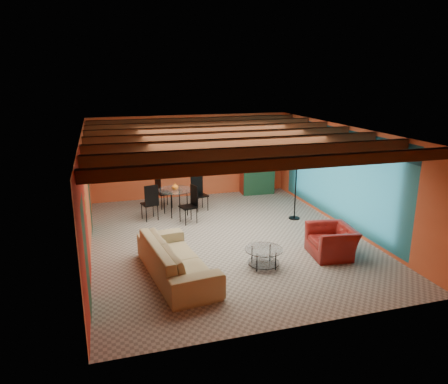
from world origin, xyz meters
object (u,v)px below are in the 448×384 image
object	(u,v)px
armoire	(257,167)
floor_lamp	(296,186)
potted_plant	(257,133)
sofa	(177,259)
coffee_table	(264,257)
armchair	(332,241)
vase	(175,176)
dining_table	(175,197)

from	to	relation	value
armoire	floor_lamp	size ratio (longest dim) A/B	0.95
armoire	potted_plant	distance (m)	1.14
sofa	potted_plant	size ratio (longest dim) A/B	5.92
coffee_table	potted_plant	size ratio (longest dim) A/B	1.83
potted_plant	armchair	bearing A→B (deg)	-92.37
armchair	vase	xyz separation A→B (m)	(-2.86, 3.84, 0.81)
armoire	vase	size ratio (longest dim) A/B	9.36
armchair	coffee_table	size ratio (longest dim) A/B	1.30
armchair	vase	distance (m)	4.85
armoire	vase	world-z (taller)	armoire
dining_table	potted_plant	world-z (taller)	potted_plant
sofa	coffee_table	world-z (taller)	sofa
dining_table	floor_lamp	world-z (taller)	floor_lamp
sofa	vase	bearing A→B (deg)	-17.39
floor_lamp	vase	distance (m)	3.43
floor_lamp	potted_plant	world-z (taller)	potted_plant
sofa	potted_plant	bearing A→B (deg)	-42.46
sofa	vase	world-z (taller)	vase
potted_plant	coffee_table	bearing A→B (deg)	-109.19
armchair	armoire	xyz separation A→B (m)	(0.22, 5.36, 0.58)
sofa	dining_table	size ratio (longest dim) A/B	1.29
armchair	vase	world-z (taller)	vase
sofa	armchair	bearing A→B (deg)	-97.39
sofa	armchair	world-z (taller)	sofa
dining_table	vase	distance (m)	0.62
dining_table	armoire	world-z (taller)	armoire
floor_lamp	sofa	bearing A→B (deg)	-146.53
coffee_table	armoire	world-z (taller)	armoire
coffee_table	dining_table	size ratio (longest dim) A/B	0.40
armchair	coffee_table	distance (m)	1.69
potted_plant	vase	xyz separation A→B (m)	(-3.08, -1.52, -0.92)
armoire	floor_lamp	distance (m)	2.83
armchair	potted_plant	xyz separation A→B (m)	(0.22, 5.36, 1.73)
dining_table	armoire	distance (m)	3.46
dining_table	armoire	bearing A→B (deg)	26.30
floor_lamp	vase	bearing A→B (deg)	157.56
armoire	potted_plant	size ratio (longest dim) A/B	4.18
armoire	armchair	bearing A→B (deg)	-90.31
dining_table	potted_plant	bearing A→B (deg)	26.30
potted_plant	floor_lamp	bearing A→B (deg)	-88.28
armoire	floor_lamp	xyz separation A→B (m)	(0.09, -2.83, 0.05)
sofa	coffee_table	distance (m)	1.86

